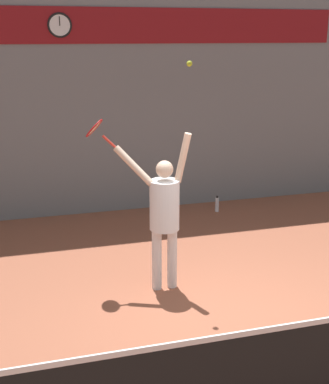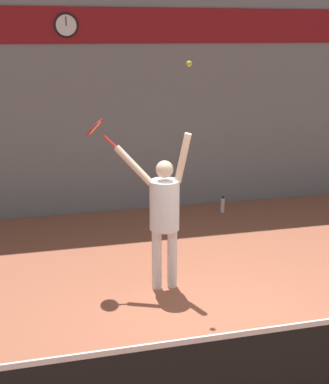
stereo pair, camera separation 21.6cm
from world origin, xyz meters
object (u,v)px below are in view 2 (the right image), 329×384
scoreboard_clock (66,25)px  tennis_ball (189,64)px  tennis_racket (96,129)px  water_bottle (223,205)px  tennis_player (164,210)px

scoreboard_clock → tennis_ball: 3.73m
scoreboard_clock → tennis_racket: bearing=-88.0°
scoreboard_clock → water_bottle: 4.30m
tennis_racket → tennis_player: bearing=-27.8°
tennis_player → water_bottle: tennis_player is taller
tennis_player → scoreboard_clock: bearing=104.8°
tennis_player → tennis_ball: 1.87m
scoreboard_clock → water_bottle: (2.74, -0.57, -3.27)m
scoreboard_clock → tennis_player: scoreboard_clock is taller
tennis_racket → water_bottle: tennis_racket is taller
tennis_racket → tennis_ball: tennis_ball is taller
tennis_ball → scoreboard_clock: bearing=108.2°
tennis_player → tennis_racket: 1.35m
tennis_racket → water_bottle: bearing=42.0°
scoreboard_clock → tennis_ball: bearing=-71.8°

